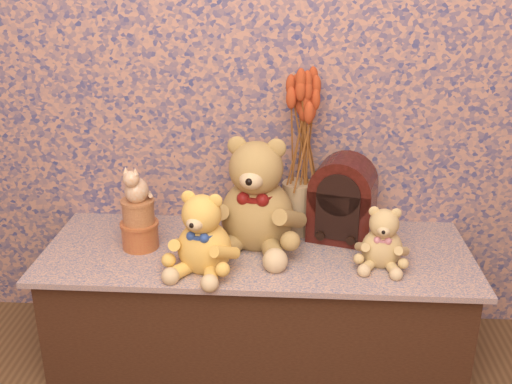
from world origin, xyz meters
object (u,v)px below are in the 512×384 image
teddy_medium (204,228)px  cat_figurine (136,182)px  cathedral_radio (343,198)px  ceramic_vase (298,207)px  teddy_large (257,188)px  teddy_small (383,234)px  biscuit_tin_lower (140,235)px

teddy_medium → cat_figurine: cat_figurine is taller
cathedral_radio → ceramic_vase: (-0.16, 0.04, -0.06)m
teddy_medium → cathedral_radio: cathedral_radio is taller
teddy_large → ceramic_vase: size_ratio=2.20×
ceramic_vase → cat_figurine: cat_figurine is taller
teddy_large → teddy_small: bearing=-8.0°
teddy_small → biscuit_tin_lower: teddy_small is taller
biscuit_tin_lower → cat_figurine: (0.00, 0.00, 0.20)m
ceramic_vase → cat_figurine: (-0.56, -0.16, 0.15)m
biscuit_tin_lower → cathedral_radio: bearing=9.6°
teddy_large → teddy_medium: (-0.16, -0.19, -0.07)m
cathedral_radio → ceramic_vase: bearing=-178.8°
teddy_medium → teddy_small: teddy_medium is taller
cat_figurine → teddy_medium: bearing=-18.2°
cathedral_radio → teddy_small: bearing=-42.3°
teddy_large → cathedral_radio: 0.32m
teddy_large → biscuit_tin_lower: bearing=-164.3°
teddy_medium → ceramic_vase: 0.44m
teddy_medium → cathedral_radio: size_ratio=0.95×
cathedral_radio → teddy_large: bearing=-151.4°
ceramic_vase → cat_figurine: size_ratio=1.45×
teddy_medium → ceramic_vase: teddy_medium is taller
cat_figurine → teddy_large: bearing=18.3°
teddy_large → teddy_small: (0.43, -0.13, -0.10)m
teddy_large → teddy_small: 0.46m
teddy_medium → ceramic_vase: size_ratio=1.51×
teddy_large → teddy_medium: teddy_large is taller
biscuit_tin_lower → cat_figurine: size_ratio=0.95×
cathedral_radio → cat_figurine: bearing=-154.6°
teddy_small → cat_figurine: 0.86m
teddy_large → cat_figurine: size_ratio=3.20×
biscuit_tin_lower → teddy_medium: bearing=-29.3°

